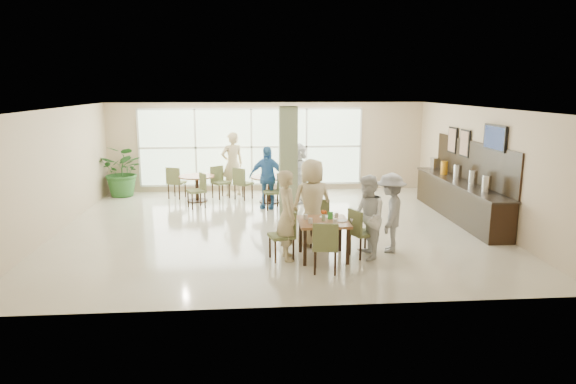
{
  "coord_description": "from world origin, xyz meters",
  "views": [
    {
      "loc": [
        -0.66,
        -11.75,
        3.28
      ],
      "look_at": [
        0.2,
        -1.2,
        1.1
      ],
      "focal_mm": 32.0,
      "sensor_mm": 36.0,
      "label": 1
    }
  ],
  "objects": [
    {
      "name": "teen_far",
      "position": [
        0.68,
        -1.43,
        0.92
      ],
      "size": [
        1.0,
        0.72,
        1.83
      ],
      "primitive_type": "imported",
      "rotation": [
        0.0,
        0.0,
        3.42
      ],
      "color": "#C7B284",
      "rests_on": "ground"
    },
    {
      "name": "main_table",
      "position": [
        0.8,
        -2.29,
        0.66
      ],
      "size": [
        0.96,
        0.96,
        0.75
      ],
      "color": "brown",
      "rests_on": "ground"
    },
    {
      "name": "adult_standing",
      "position": [
        -1.09,
        3.75,
        0.97
      ],
      "size": [
        0.83,
        0.69,
        1.95
      ],
      "primitive_type": "imported",
      "rotation": [
        0.0,
        0.0,
        3.52
      ],
      "color": "#C7B284",
      "rests_on": "ground"
    },
    {
      "name": "round_table_right",
      "position": [
        -0.01,
        2.75,
        0.57
      ],
      "size": [
        1.07,
        1.07,
        0.75
      ],
      "color": "brown",
      "rests_on": "ground"
    },
    {
      "name": "window_bank",
      "position": [
        -0.5,
        4.46,
        1.4
      ],
      "size": [
        7.0,
        0.04,
        7.0
      ],
      "color": "silver",
      "rests_on": "ground"
    },
    {
      "name": "teen_standing",
      "position": [
        2.2,
        -1.98,
        0.8
      ],
      "size": [
        0.91,
        1.17,
        1.6
      ],
      "primitive_type": "imported",
      "rotation": [
        0.0,
        0.0,
        -1.91
      ],
      "color": "#9D9EA0",
      "rests_on": "ground"
    },
    {
      "name": "framed_art_a",
      "position": [
        4.95,
        1.0,
        1.85
      ],
      "size": [
        0.05,
        0.55,
        0.7
      ],
      "color": "black",
      "rests_on": "ground"
    },
    {
      "name": "adult_b",
      "position": [
        0.79,
        2.65,
        0.86
      ],
      "size": [
        1.13,
        1.72,
        1.71
      ],
      "primitive_type": "imported",
      "rotation": [
        0.0,
        0.0,
        -1.27
      ],
      "color": "white",
      "rests_on": "ground"
    },
    {
      "name": "potted_plant",
      "position": [
        -4.38,
        3.91,
        0.77
      ],
      "size": [
        1.77,
        1.77,
        1.55
      ],
      "primitive_type": "imported",
      "rotation": [
        0.0,
        0.0,
        -0.33
      ],
      "color": "#285C24",
      "rests_on": "ground"
    },
    {
      "name": "teen_left",
      "position": [
        0.1,
        -2.28,
        0.87
      ],
      "size": [
        0.49,
        0.68,
        1.74
      ],
      "primitive_type": "imported",
      "rotation": [
        0.0,
        0.0,
        1.69
      ],
      "color": "#C7B284",
      "rests_on": "ground"
    },
    {
      "name": "round_table_left",
      "position": [
        -2.11,
        3.05,
        0.56
      ],
      "size": [
        1.02,
        1.02,
        0.75
      ],
      "color": "brown",
      "rests_on": "ground"
    },
    {
      "name": "ground",
      "position": [
        0.0,
        0.0,
        0.0
      ],
      "size": [
        10.0,
        10.0,
        0.0
      ],
      "primitive_type": "plane",
      "color": "beige",
      "rests_on": "ground"
    },
    {
      "name": "framed_art_b",
      "position": [
        4.95,
        1.8,
        1.85
      ],
      "size": [
        0.05,
        0.55,
        0.7
      ],
      "color": "black",
      "rests_on": "ground"
    },
    {
      "name": "adult_a",
      "position": [
        -0.12,
        2.01,
        0.85
      ],
      "size": [
        1.12,
        0.83,
        1.71
      ],
      "primitive_type": "imported",
      "rotation": [
        0.0,
        0.0,
        -0.29
      ],
      "color": "#3E7ABC",
      "rests_on": "ground"
    },
    {
      "name": "room_shell",
      "position": [
        0.0,
        0.0,
        1.7
      ],
      "size": [
        10.0,
        10.0,
        10.0
      ],
      "color": "white",
      "rests_on": "ground"
    },
    {
      "name": "buffet_counter",
      "position": [
        4.7,
        0.51,
        0.55
      ],
      "size": [
        0.64,
        4.7,
        1.95
      ],
      "color": "black",
      "rests_on": "ground"
    },
    {
      "name": "column",
      "position": [
        0.4,
        1.2,
        1.4
      ],
      "size": [
        0.45,
        0.45,
        2.8
      ],
      "primitive_type": "cube",
      "color": "#6A7753",
      "rests_on": "ground"
    },
    {
      "name": "teen_right",
      "position": [
        1.64,
        -2.35,
        0.82
      ],
      "size": [
        0.63,
        0.81,
        1.63
      ],
      "primitive_type": "imported",
      "rotation": [
        0.0,
        0.0,
        -1.55
      ],
      "color": "white",
      "rests_on": "ground"
    },
    {
      "name": "chairs_table_left",
      "position": [
        -2.08,
        3.02,
        0.47
      ],
      "size": [
        1.92,
        1.92,
        0.95
      ],
      "color": "#5C6839",
      "rests_on": "ground"
    },
    {
      "name": "tabletop_clutter",
      "position": [
        0.82,
        -2.31,
        0.81
      ],
      "size": [
        0.81,
        0.78,
        0.21
      ],
      "color": "white",
      "rests_on": "main_table"
    },
    {
      "name": "chairs_table_right",
      "position": [
        -0.02,
        2.74,
        0.47
      ],
      "size": [
        2.08,
        1.91,
        0.95
      ],
      "color": "#5C6839",
      "rests_on": "ground"
    },
    {
      "name": "wall_tv",
      "position": [
        4.94,
        -0.6,
        2.15
      ],
      "size": [
        0.06,
        1.0,
        0.58
      ],
      "color": "black",
      "rests_on": "ground"
    },
    {
      "name": "chairs_main_table",
      "position": [
        0.78,
        -2.28,
        0.47
      ],
      "size": [
        2.17,
        2.05,
        0.95
      ],
      "color": "#5C6839",
      "rests_on": "ground"
    }
  ]
}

